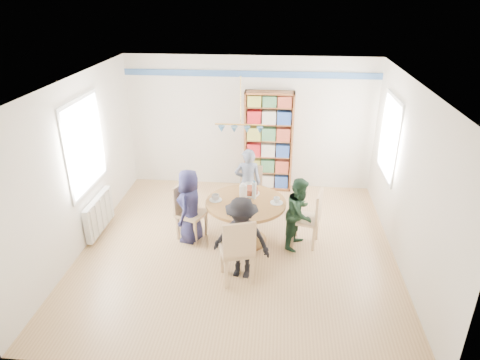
# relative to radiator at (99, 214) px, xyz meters

# --- Properties ---
(ground) EXTENTS (5.00, 5.00, 0.00)m
(ground) POSITION_rel_radiator_xyz_m (2.42, -0.30, -0.35)
(ground) COLOR tan
(room_shell) EXTENTS (5.00, 5.00, 5.00)m
(room_shell) POSITION_rel_radiator_xyz_m (2.16, 0.57, 1.30)
(room_shell) COLOR white
(room_shell) RESTS_ON ground
(radiator) EXTENTS (0.12, 1.00, 0.60)m
(radiator) POSITION_rel_radiator_xyz_m (0.00, 0.00, 0.00)
(radiator) COLOR silver
(radiator) RESTS_ON ground
(dining_table) EXTENTS (1.30, 1.30, 0.75)m
(dining_table) POSITION_rel_radiator_xyz_m (2.53, -0.06, 0.21)
(dining_table) COLOR olive
(dining_table) RESTS_ON ground
(chair_left) EXTENTS (0.55, 0.55, 0.96)m
(chair_left) POSITION_rel_radiator_xyz_m (1.54, -0.00, 0.18)
(chair_left) COLOR #D4B182
(chair_left) RESTS_ON ground
(chair_right) EXTENTS (0.52, 0.52, 0.97)m
(chair_right) POSITION_rel_radiator_xyz_m (3.58, -0.05, 0.18)
(chair_right) COLOR #D4B182
(chair_right) RESTS_ON ground
(chair_far) EXTENTS (0.43, 0.43, 0.92)m
(chair_far) POSITION_rel_radiator_xyz_m (2.53, 0.93, 0.16)
(chair_far) COLOR #D4B182
(chair_far) RESTS_ON ground
(chair_near) EXTENTS (0.58, 0.58, 1.04)m
(chair_near) POSITION_rel_radiator_xyz_m (2.50, -1.14, 0.22)
(chair_near) COLOR #D4B182
(chair_near) RESTS_ON ground
(person_left) EXTENTS (0.48, 0.67, 1.26)m
(person_left) POSITION_rel_radiator_xyz_m (1.61, -0.09, 0.28)
(person_left) COLOR #191937
(person_left) RESTS_ON ground
(person_right) EXTENTS (0.63, 0.71, 1.20)m
(person_right) POSITION_rel_radiator_xyz_m (3.40, -0.10, 0.25)
(person_right) COLOR #18301F
(person_right) RESTS_ON ground
(person_far) EXTENTS (0.52, 0.38, 1.31)m
(person_far) POSITION_rel_radiator_xyz_m (2.49, 0.84, 0.31)
(person_far) COLOR gray
(person_far) RESTS_ON ground
(person_near) EXTENTS (0.89, 0.60, 1.27)m
(person_near) POSITION_rel_radiator_xyz_m (2.55, -0.98, 0.29)
(person_near) COLOR black
(person_near) RESTS_ON ground
(bookshelf) EXTENTS (0.98, 0.29, 2.05)m
(bookshelf) POSITION_rel_radiator_xyz_m (2.81, 2.04, 0.66)
(bookshelf) COLOR brown
(bookshelf) RESTS_ON ground
(tableware) EXTENTS (1.19, 1.19, 0.31)m
(tableware) POSITION_rel_radiator_xyz_m (2.50, -0.04, 0.47)
(tableware) COLOR white
(tableware) RESTS_ON dining_table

